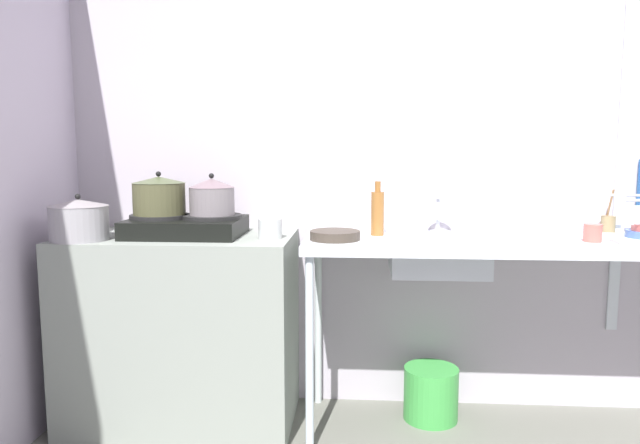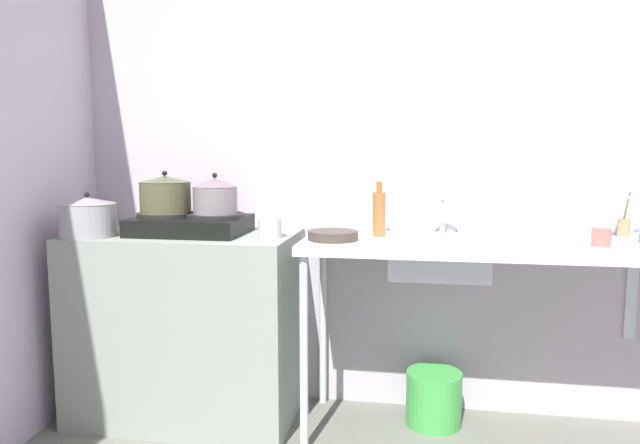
% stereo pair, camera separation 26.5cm
% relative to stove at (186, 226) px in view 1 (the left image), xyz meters
% --- Properties ---
extents(wall_back, '(5.44, 0.10, 2.73)m').
position_rel_stove_xyz_m(wall_back, '(1.67, 0.34, 0.42)').
color(wall_back, '#B6ADB9').
rests_on(wall_back, ground).
extents(wall_metal_strip, '(0.05, 0.01, 2.18)m').
position_rel_stove_xyz_m(wall_metal_strip, '(2.05, 0.28, 0.55)').
color(wall_metal_strip, silver).
extents(counter_concrete, '(1.05, 0.57, 0.90)m').
position_rel_stove_xyz_m(counter_concrete, '(-0.03, 0.00, -0.50)').
color(counter_concrete, gray).
rests_on(counter_concrete, ground).
extents(counter_sink, '(1.75, 0.57, 0.90)m').
position_rel_stove_xyz_m(counter_sink, '(1.43, -0.00, -0.11)').
color(counter_sink, silver).
rests_on(counter_sink, ground).
extents(stove, '(0.52, 0.39, 0.10)m').
position_rel_stove_xyz_m(stove, '(0.00, 0.00, 0.00)').
color(stove, black).
rests_on(stove, counter_concrete).
extents(pot_on_left_burner, '(0.24, 0.24, 0.20)m').
position_rel_stove_xyz_m(pot_on_left_burner, '(-0.12, -0.00, 0.14)').
color(pot_on_left_burner, '#4A4A2E').
rests_on(pot_on_left_burner, stove).
extents(pot_on_right_burner, '(0.21, 0.21, 0.19)m').
position_rel_stove_xyz_m(pot_on_right_burner, '(0.12, 0.00, 0.14)').
color(pot_on_right_burner, slate).
rests_on(pot_on_right_burner, stove).
extents(pot_beside_stove, '(0.25, 0.25, 0.20)m').
position_rel_stove_xyz_m(pot_beside_stove, '(-0.43, -0.17, 0.04)').
color(pot_beside_stove, '#979599').
rests_on(pot_beside_stove, counter_concrete).
extents(percolator, '(0.11, 0.11, 0.16)m').
position_rel_stove_xyz_m(percolator, '(0.40, -0.06, 0.03)').
color(percolator, '#BBC0C0').
rests_on(percolator, counter_concrete).
extents(sink_basin, '(0.42, 0.34, 0.15)m').
position_rel_stove_xyz_m(sink_basin, '(1.15, -0.02, -0.12)').
color(sink_basin, silver).
rests_on(sink_basin, counter_sink).
extents(faucet, '(0.13, 0.08, 0.23)m').
position_rel_stove_xyz_m(faucet, '(1.17, 0.14, 0.10)').
color(faucet, silver).
rests_on(faucet, counter_sink).
extents(frying_pan, '(0.22, 0.22, 0.04)m').
position_rel_stove_xyz_m(frying_pan, '(0.69, -0.08, -0.03)').
color(frying_pan, '#3D352B').
rests_on(frying_pan, counter_sink).
extents(cup_by_rack, '(0.08, 0.08, 0.08)m').
position_rel_stove_xyz_m(cup_by_rack, '(1.80, -0.05, -0.01)').
color(cup_by_rack, '#BE5A4F').
rests_on(cup_by_rack, counter_sink).
extents(small_bowl_on_drainboard, '(0.12, 0.12, 0.04)m').
position_rel_stove_xyz_m(small_bowl_on_drainboard, '(1.44, 0.02, -0.03)').
color(small_bowl_on_drainboard, white).
rests_on(small_bowl_on_drainboard, counter_sink).
extents(bottle_by_sink, '(0.06, 0.06, 0.25)m').
position_rel_stove_xyz_m(bottle_by_sink, '(0.88, 0.07, 0.06)').
color(bottle_by_sink, '#935D2B').
rests_on(bottle_by_sink, counter_sink).
extents(utensil_jar, '(0.06, 0.08, 0.21)m').
position_rel_stove_xyz_m(utensil_jar, '(1.99, 0.24, -0.00)').
color(utensil_jar, '#8C7751').
rests_on(utensil_jar, counter_sink).
extents(bucket_on_floor, '(0.26, 0.26, 0.25)m').
position_rel_stove_xyz_m(bucket_on_floor, '(1.15, 0.10, -0.82)').
color(bucket_on_floor, green).
rests_on(bucket_on_floor, ground).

